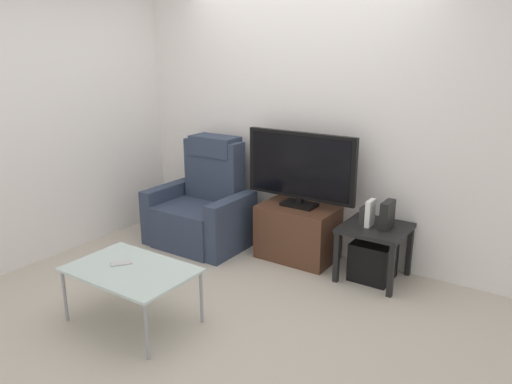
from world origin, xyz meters
name	(u,v)px	position (x,y,z in m)	size (l,w,h in m)	color
ground_plane	(233,287)	(0.00, 0.00, 0.00)	(6.40, 6.40, 0.00)	#B2A899
wall_back	(302,118)	(0.00, 1.13, 1.30)	(6.40, 0.06, 2.60)	silver
wall_side	(76,116)	(-1.88, 0.00, 1.30)	(0.06, 4.48, 2.60)	silver
tv_stand	(297,232)	(0.15, 0.84, 0.26)	(0.71, 0.46, 0.52)	#4C2D1E
television	(300,168)	(0.15, 0.86, 0.89)	(1.09, 0.20, 0.70)	black
recliner_armchair	(203,208)	(-0.86, 0.65, 0.37)	(0.98, 0.78, 1.08)	#2D384C
side_table	(375,235)	(0.91, 0.82, 0.41)	(0.54, 0.54, 0.48)	black
subwoofer_box	(373,260)	(0.91, 0.82, 0.17)	(0.34, 0.34, 0.34)	black
book_leftmost	(364,216)	(0.81, 0.80, 0.57)	(0.05, 0.12, 0.16)	#262626
book_middle	(370,213)	(0.86, 0.80, 0.60)	(0.04, 0.13, 0.23)	white
game_console	(387,215)	(1.00, 0.83, 0.60)	(0.07, 0.20, 0.24)	black
coffee_table	(131,272)	(-0.29, -0.84, 0.40)	(0.90, 0.60, 0.43)	#B2C6C1
cell_phone	(121,263)	(-0.40, -0.82, 0.43)	(0.07, 0.15, 0.01)	#B7B7BC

